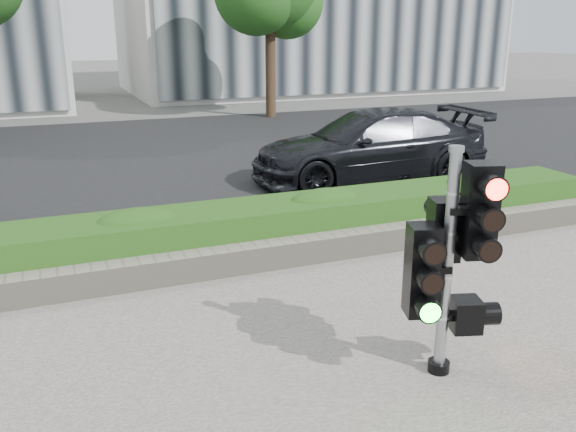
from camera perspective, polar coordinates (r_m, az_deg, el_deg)
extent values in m
plane|color=#51514C|center=(6.47, 0.92, -11.34)|extent=(120.00, 120.00, 0.00)
cube|color=black|center=(15.70, -13.51, 5.40)|extent=(60.00, 13.00, 0.02)
cube|color=gray|center=(9.18, -6.76, -2.20)|extent=(60.00, 0.25, 0.12)
cube|color=gray|center=(8.01, -4.39, -4.01)|extent=(12.00, 0.32, 0.34)
cube|color=#3F7524|center=(8.54, -5.75, -1.48)|extent=(12.00, 1.00, 0.68)
cylinder|color=black|center=(22.16, -1.65, 13.82)|extent=(0.36, 0.36, 3.58)
sphere|color=#194714|center=(22.72, -0.07, 19.40)|extent=(2.56, 2.56, 2.56)
cylinder|color=black|center=(6.00, 13.91, -13.47)|extent=(0.20, 0.20, 0.10)
cylinder|color=gray|center=(5.57, 14.63, -4.69)|extent=(0.11, 0.11, 2.07)
cylinder|color=gray|center=(5.28, 15.50, 6.07)|extent=(0.13, 0.13, 0.05)
cube|color=#FF1107|center=(5.45, 17.46, 0.50)|extent=(0.33, 0.33, 0.83)
cube|color=#14E51E|center=(5.47, 12.42, -4.98)|extent=(0.33, 0.33, 0.83)
cube|color=black|center=(5.69, 14.38, -1.22)|extent=(0.33, 0.33, 0.57)
cube|color=orange|center=(5.86, 16.26, -8.84)|extent=(0.33, 0.33, 0.30)
imported|color=black|center=(12.88, 7.61, 6.55)|extent=(5.06, 2.21, 1.45)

